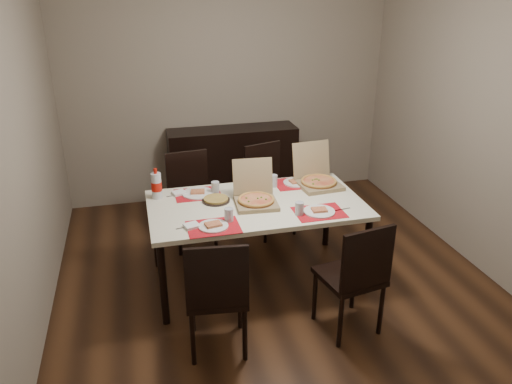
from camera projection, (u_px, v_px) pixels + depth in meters
ground at (274, 278)px, 4.53m from camera, size 3.80×4.00×0.02m
room_walls at (262, 76)px, 4.23m from camera, size 3.84×4.02×2.62m
sideboard at (233, 165)px, 5.94m from camera, size 1.50×0.40×0.90m
dining_table at (256, 210)px, 4.24m from camera, size 1.80×1.00×0.75m
chair_near_left at (217, 292)px, 3.43m from camera, size 0.47×0.47×0.93m
chair_near_right at (356, 274)px, 3.63m from camera, size 0.49×0.49×0.93m
chair_far_left at (190, 195)px, 4.97m from camera, size 0.46×0.46×0.93m
chair_far_right at (268, 185)px, 5.22m from camera, size 0.52×0.52×0.93m
setting_near_left at (215, 223)px, 3.82m from camera, size 0.48×0.30×0.11m
setting_near_right at (314, 211)px, 4.02m from camera, size 0.48×0.30×0.11m
setting_far_left at (200, 192)px, 4.38m from camera, size 0.48×0.30×0.11m
setting_far_right at (290, 182)px, 4.59m from camera, size 0.52×0.30×0.11m
napkin_loose at (266, 205)px, 4.15m from camera, size 0.15×0.15×0.02m
pizza_box_center at (255, 197)px, 4.18m from camera, size 0.37×0.40×0.34m
pizza_box_right at (317, 179)px, 4.56m from camera, size 0.40×0.43×0.37m
faina_plate at (216, 200)px, 4.24m from camera, size 0.24×0.24×0.03m
dip_bowl at (261, 195)px, 4.33m from camera, size 0.16×0.16×0.03m
soda_bottle at (157, 186)px, 4.27m from camera, size 0.09×0.09×0.27m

